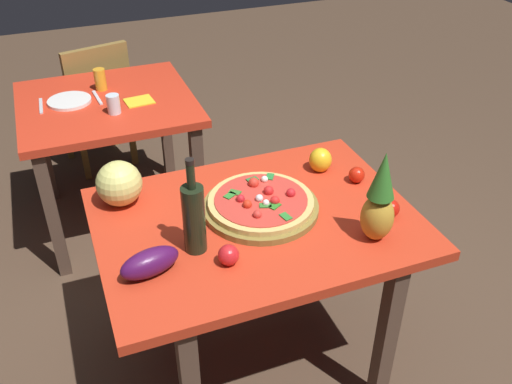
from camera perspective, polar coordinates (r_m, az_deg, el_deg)
name	(u,v)px	position (r m, az deg, el deg)	size (l,w,h in m)	color
ground_plane	(256,355)	(2.59, 0.01, -16.10)	(10.00, 10.00, 0.00)	#4C3828
display_table	(256,239)	(2.13, 0.01, -4.74)	(1.16, 0.85, 0.75)	brown
background_table	(109,121)	(3.11, -14.60, 6.98)	(0.88, 0.84, 0.75)	brown
dining_chair	(96,99)	(3.76, -15.79, 9.01)	(0.48, 0.48, 0.85)	olive
pizza_board	(261,207)	(2.11, 0.49, -1.55)	(0.43, 0.43, 0.03)	olive
pizza	(261,201)	(2.09, 0.51, -0.93)	(0.39, 0.39, 0.06)	#D6B763
wine_bottle	(194,217)	(1.87, -6.28, -2.52)	(0.08, 0.08, 0.35)	black
pineapple_left	(379,202)	(1.94, 12.32, -0.95)	(0.11, 0.11, 0.34)	gold
melon	(119,183)	(2.17, -13.62, 0.84)	(0.17, 0.17, 0.17)	#DDD973
bell_pepper	(320,160)	(2.35, 6.50, 3.22)	(0.09, 0.09, 0.10)	yellow
eggplant	(150,263)	(1.84, -10.65, -7.01)	(0.20, 0.09, 0.09)	#431146
tomato_near_board	(391,208)	(2.12, 13.39, -1.61)	(0.07, 0.07, 0.07)	red
tomato_by_bottle	(228,255)	(1.86, -2.79, -6.35)	(0.07, 0.07, 0.07)	red
tomato_at_corner	(357,175)	(2.30, 10.11, 1.72)	(0.06, 0.06, 0.06)	red
drinking_glass_juice	(100,79)	(3.17, -15.42, 10.87)	(0.06, 0.06, 0.11)	orange
drinking_glass_water	(113,104)	(2.89, -14.16, 8.58)	(0.06, 0.06, 0.10)	silver
dinner_plate	(69,101)	(3.09, -18.28, 8.70)	(0.22, 0.22, 0.02)	white
fork_utensil	(41,106)	(3.09, -20.83, 8.11)	(0.02, 0.18, 0.01)	silver
knife_utensil	(97,98)	(3.09, -15.69, 9.14)	(0.02, 0.18, 0.01)	silver
napkin_folded	(139,101)	(3.00, -11.69, 8.95)	(0.14, 0.12, 0.01)	yellow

